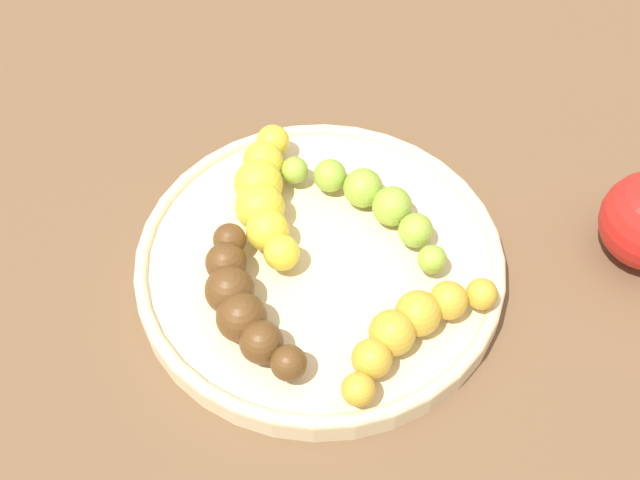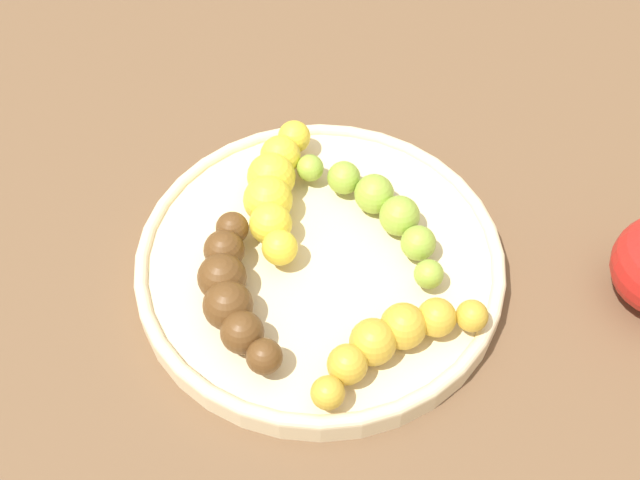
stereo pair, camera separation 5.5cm
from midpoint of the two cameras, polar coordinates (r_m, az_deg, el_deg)
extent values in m
plane|color=brown|center=(0.59, 2.71, -2.44)|extent=(2.40, 2.40, 0.00)
cylinder|color=beige|center=(0.58, 2.74, -1.92)|extent=(0.26, 0.26, 0.02)
torus|color=beige|center=(0.57, 2.78, -1.40)|extent=(0.26, 0.26, 0.01)
sphere|color=#8CAD38|center=(0.55, 10.60, -2.59)|extent=(0.02, 0.02, 0.02)
sphere|color=#8CAD38|center=(0.57, 9.78, -0.40)|extent=(0.02, 0.02, 0.02)
sphere|color=#8CAD38|center=(0.58, 8.40, 1.53)|extent=(0.03, 0.03, 0.03)
sphere|color=#8CAD38|center=(0.59, 6.56, 3.10)|extent=(0.03, 0.03, 0.03)
sphere|color=#8CAD38|center=(0.60, 4.36, 4.26)|extent=(0.02, 0.02, 0.02)
sphere|color=#8CAD38|center=(0.60, 1.93, 4.97)|extent=(0.02, 0.02, 0.02)
sphere|color=yellow|center=(0.62, 0.72, 7.18)|extent=(0.03, 0.03, 0.03)
sphere|color=yellow|center=(0.61, -0.22, 5.85)|extent=(0.03, 0.03, 0.03)
sphere|color=yellow|center=(0.59, -0.80, 4.34)|extent=(0.04, 0.04, 0.04)
sphere|color=yellow|center=(0.58, -0.98, 2.70)|extent=(0.04, 0.04, 0.04)
sphere|color=yellow|center=(0.56, -0.72, 0.99)|extent=(0.03, 0.03, 0.03)
sphere|color=yellow|center=(0.55, 0.00, -0.73)|extent=(0.03, 0.03, 0.03)
sphere|color=#593819|center=(0.57, -3.40, 0.93)|extent=(0.02, 0.02, 0.02)
sphere|color=#593819|center=(0.55, -3.99, -0.90)|extent=(0.03, 0.03, 0.03)
sphere|color=#593819|center=(0.54, -4.06, -2.87)|extent=(0.03, 0.03, 0.03)
sphere|color=#593819|center=(0.53, -3.57, -4.87)|extent=(0.03, 0.03, 0.03)
sphere|color=#593819|center=(0.52, -2.48, -6.79)|extent=(0.03, 0.03, 0.03)
sphere|color=#593819|center=(0.51, -0.83, -8.50)|extent=(0.02, 0.02, 0.02)
sphere|color=gold|center=(0.54, 13.66, -5.46)|extent=(0.02, 0.02, 0.02)
sphere|color=gold|center=(0.53, 11.26, -5.62)|extent=(0.03, 0.03, 0.03)
sphere|color=gold|center=(0.53, 8.96, -6.28)|extent=(0.03, 0.03, 0.03)
sphere|color=gold|center=(0.52, 6.88, -7.42)|extent=(0.03, 0.03, 0.03)
sphere|color=gold|center=(0.51, 5.12, -9.01)|extent=(0.03, 0.03, 0.03)
sphere|color=gold|center=(0.50, 3.80, -11.01)|extent=(0.02, 0.02, 0.02)
camera|label=1|loc=(0.03, -87.13, 3.76)|focal=45.08mm
camera|label=2|loc=(0.03, 92.87, -3.76)|focal=45.08mm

